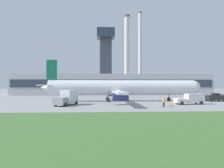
% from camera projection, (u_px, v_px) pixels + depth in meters
% --- Properties ---
extents(ground_plane, '(400.00, 400.00, 0.00)m').
position_uv_depth(ground_plane, '(124.00, 102.00, 47.10)').
color(ground_plane, gray).
extents(grass_strip, '(240.00, 37.00, 0.06)m').
position_uv_depth(grass_strip, '(210.00, 158.00, 10.67)').
color(grass_strip, '#426B33').
rests_on(grass_strip, ground_plane).
extents(terminal_building, '(74.81, 10.34, 25.27)m').
position_uv_depth(terminal_building, '(112.00, 82.00, 83.91)').
color(terminal_building, '#B2B2B7').
rests_on(terminal_building, ground_plane).
extents(smokestack_left, '(3.34, 3.34, 42.83)m').
position_uv_depth(smokestack_left, '(127.00, 53.00, 121.39)').
color(smokestack_left, beige).
rests_on(smokestack_left, ground_plane).
extents(smokestack_right, '(2.34, 2.34, 44.27)m').
position_uv_depth(smokestack_right, '(140.00, 52.00, 120.55)').
color(smokestack_right, beige).
rests_on(smokestack_right, ground_plane).
extents(airplane, '(36.77, 34.10, 9.39)m').
position_uv_depth(airplane, '(120.00, 88.00, 49.96)').
color(airplane, silver).
rests_on(airplane, ground_plane).
extents(pushback_tug, '(4.05, 2.86, 1.85)m').
position_uv_depth(pushback_tug, '(215.00, 98.00, 49.65)').
color(pushback_tug, '#232328').
rests_on(pushback_tug, ground_plane).
extents(baggage_truck, '(3.79, 6.70, 2.78)m').
position_uv_depth(baggage_truck, '(68.00, 98.00, 39.79)').
color(baggage_truck, gray).
rests_on(baggage_truck, ground_plane).
extents(fuel_truck, '(5.72, 2.86, 2.01)m').
position_uv_depth(fuel_truck, '(191.00, 99.00, 41.54)').
color(fuel_truck, white).
rests_on(fuel_truck, ground_plane).
extents(ground_crew_person, '(0.52, 0.52, 1.65)m').
position_uv_depth(ground_crew_person, '(164.00, 102.00, 36.24)').
color(ground_crew_person, '#23283D').
rests_on(ground_crew_person, ground_plane).
extents(traffic_cone_near_nose, '(0.67, 0.67, 0.59)m').
position_uv_depth(traffic_cone_near_nose, '(171.00, 104.00, 38.06)').
color(traffic_cone_near_nose, black).
rests_on(traffic_cone_near_nose, ground_plane).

